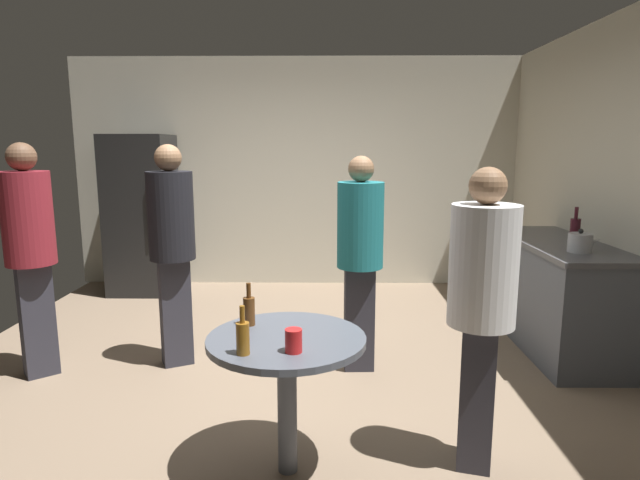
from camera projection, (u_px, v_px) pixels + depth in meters
ground_plane at (279, 376)px, 4.00m from camera, size 5.20×5.20×0.10m
wall_back at (297, 173)px, 6.34m from camera, size 5.32×0.06×2.70m
refrigerator at (142, 215)px, 6.02m from camera, size 0.70×0.68×1.80m
kitchen_counter at (555, 294)px, 4.42m from camera, size 0.64×1.67×0.90m
kettle at (580, 243)px, 3.88m from camera, size 0.24×0.17×0.18m
wine_bottle_on_counter at (575, 231)px, 4.09m from camera, size 0.08×0.08×0.31m
foreground_table at (287, 356)px, 2.65m from camera, size 0.80×0.80×0.73m
beer_bottle_amber at (243, 337)px, 2.39m from camera, size 0.06×0.06×0.23m
beer_bottle_brown at (249, 310)px, 2.79m from camera, size 0.06×0.06×0.23m
plastic_cup_red at (294, 341)px, 2.42m from camera, size 0.08×0.08×0.11m
person_in_white_shirt at (482, 298)px, 2.66m from camera, size 0.42×0.42×1.58m
person_in_black_shirt at (172, 239)px, 3.95m from camera, size 0.46×0.46×1.69m
person_in_maroon_shirt at (30, 242)px, 3.75m from camera, size 0.48×0.48×1.70m
person_in_teal_shirt at (360, 248)px, 3.87m from camera, size 0.35×0.35×1.61m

